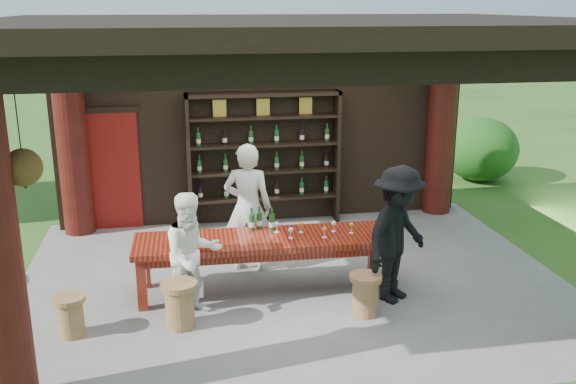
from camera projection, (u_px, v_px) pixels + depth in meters
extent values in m
plane|color=#2D5119|center=(293.00, 280.00, 8.88)|extent=(90.00, 90.00, 0.00)
cube|color=slate|center=(293.00, 283.00, 8.89)|extent=(7.40, 5.90, 0.10)
cube|color=black|center=(264.00, 126.00, 11.01)|extent=(7.00, 0.18, 3.30)
cube|color=maroon|center=(111.00, 171.00, 10.66)|extent=(0.95, 0.06, 2.00)
cylinder|color=#380C0A|center=(72.00, 135.00, 10.29)|extent=(0.50, 0.50, 3.30)
cylinder|color=#380C0A|center=(442.00, 122.00, 11.35)|extent=(0.50, 0.50, 3.30)
cube|color=black|center=(343.00, 65.00, 5.72)|extent=(6.70, 0.35, 0.35)
cube|color=black|center=(28.00, 50.00, 7.46)|extent=(0.30, 5.20, 0.30)
cube|color=black|center=(526.00, 44.00, 8.52)|extent=(0.30, 5.20, 0.30)
cube|color=black|center=(294.00, 27.00, 7.92)|extent=(7.50, 6.00, 0.20)
cylinder|color=black|center=(18.00, 129.00, 5.58)|extent=(0.01, 0.01, 0.75)
cone|color=black|center=(25.00, 179.00, 5.71)|extent=(0.32, 0.32, 0.18)
sphere|color=#1E5919|center=(23.00, 167.00, 5.68)|extent=(0.34, 0.34, 0.34)
cube|color=#52130B|center=(265.00, 240.00, 8.36)|extent=(3.40, 0.96, 0.08)
cube|color=#52130B|center=(265.00, 247.00, 8.39)|extent=(3.20, 0.80, 0.12)
cube|color=#52130B|center=(142.00, 285.00, 7.92)|extent=(0.12, 0.12, 0.67)
cube|color=#52130B|center=(387.00, 269.00, 8.37)|extent=(0.12, 0.12, 0.67)
cube|color=#52130B|center=(145.00, 264.00, 8.56)|extent=(0.12, 0.12, 0.67)
cube|color=#52130B|center=(373.00, 251.00, 9.01)|extent=(0.12, 0.12, 0.67)
cylinder|color=brown|center=(180.00, 307.00, 7.52)|extent=(0.34, 0.34, 0.50)
cylinder|color=brown|center=(179.00, 285.00, 7.44)|extent=(0.43, 0.43, 0.07)
cylinder|color=brown|center=(365.00, 297.00, 7.82)|extent=(0.31, 0.31, 0.46)
cylinder|color=brown|center=(366.00, 277.00, 7.75)|extent=(0.40, 0.40, 0.06)
cylinder|color=brown|center=(71.00, 318.00, 7.33)|extent=(0.29, 0.29, 0.43)
cylinder|color=brown|center=(69.00, 299.00, 7.26)|extent=(0.37, 0.37, 0.06)
imported|color=beige|center=(248.00, 208.00, 9.00)|extent=(0.77, 0.61, 1.84)
imported|color=white|center=(192.00, 255.00, 7.69)|extent=(0.90, 0.79, 1.55)
imported|color=black|center=(397.00, 235.00, 8.05)|extent=(1.30, 1.23, 1.77)
cube|color=#BF6672|center=(183.00, 240.00, 8.06)|extent=(0.26, 0.19, 0.14)
ellipsoid|color=#194C14|center=(480.00, 154.00, 13.73)|extent=(1.60, 1.60, 1.36)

